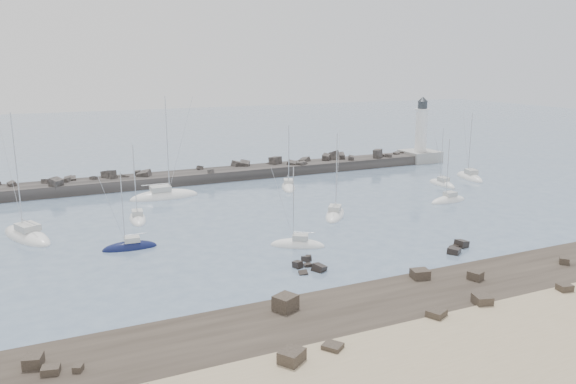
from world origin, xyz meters
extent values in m
plane|color=slate|center=(0.00, 0.00, 0.00)|extent=(400.00, 400.00, 0.00)
cube|color=tan|center=(0.00, -32.00, 0.00)|extent=(140.00, 14.00, 1.00)
cube|color=#2D251F|center=(0.00, -22.00, 0.00)|extent=(140.00, 12.00, 0.70)
cube|color=#2D251F|center=(-0.36, -25.17, 0.70)|extent=(1.92, 1.82, 0.70)
cube|color=#2D251F|center=(3.94, -17.47, 0.78)|extent=(1.94, 1.71, 0.87)
cube|color=#2D251F|center=(4.97, -24.81, 0.78)|extent=(1.80, 1.86, 0.87)
cube|color=#2D251F|center=(-30.92, -19.39, 0.76)|extent=(1.53, 1.61, 0.83)
cube|color=#2D251F|center=(-28.15, -21.34, 0.57)|extent=(0.86, 0.91, 0.43)
cube|color=#2D251F|center=(-11.08, -18.42, 0.99)|extent=(2.34, 2.27, 1.28)
cube|color=#2D251F|center=(13.88, -25.92, 0.73)|extent=(1.43, 1.23, 0.76)
cube|color=#2D251F|center=(-29.88, -20.89, 0.61)|extent=(1.37, 1.17, 0.52)
cube|color=#2D251F|center=(-10.84, -26.24, 0.60)|extent=(1.80, 1.83, 0.49)
cube|color=#2D251F|center=(-14.40, -26.69, 0.87)|extent=(2.25, 2.17, 1.04)
cube|color=#2D251F|center=(20.33, -20.58, 0.69)|extent=(1.51, 1.49, 0.68)
cube|color=#2D251F|center=(8.64, -20.03, 0.76)|extent=(1.52, 1.59, 0.82)
cube|color=black|center=(-4.20, -9.09, 0.04)|extent=(0.96, 0.85, 0.61)
cube|color=black|center=(-3.32, -7.52, 0.26)|extent=(0.90, 0.82, 0.72)
cube|color=black|center=(-3.72, -10.73, 0.15)|extent=(1.71, 1.66, 1.40)
cube|color=black|center=(-3.57, -7.52, 0.19)|extent=(1.04, 1.18, 0.87)
cube|color=black|center=(-5.55, -10.77, -0.09)|extent=(1.24, 1.22, 0.85)
cube|color=black|center=(-5.32, -8.92, 0.30)|extent=(1.04, 1.19, 0.87)
cube|color=black|center=(13.43, -11.35, 0.14)|extent=(0.69, 0.71, 0.65)
cube|color=black|center=(15.04, -10.94, 0.24)|extent=(1.63, 1.53, 1.28)
cube|color=black|center=(13.61, -11.17, -0.04)|extent=(1.22, 1.15, 0.80)
cube|color=black|center=(14.18, -10.91, 0.11)|extent=(1.00, 1.04, 0.49)
cube|color=black|center=(12.67, -12.38, 0.18)|extent=(1.94, 1.82, 1.05)
cube|color=#2D2A28|center=(-7.50, 38.00, 0.20)|extent=(115.00, 6.00, 3.20)
cube|color=#2D2A28|center=(-17.85, 39.51, 2.21)|extent=(2.71, 2.89, 1.96)
cube|color=#2D2A28|center=(-12.17, 38.03, 2.03)|extent=(2.96, 2.68, 1.86)
cube|color=#2D2A28|center=(-13.05, 39.09, 2.14)|extent=(1.39, 1.25, 1.16)
cube|color=#2D2A28|center=(37.71, 36.55, 1.99)|extent=(1.71, 1.71, 0.96)
cube|color=#2D2A28|center=(28.73, 36.66, 2.08)|extent=(1.60, 1.79, 1.55)
cube|color=#2D2A28|center=(-17.41, 38.12, 1.73)|extent=(1.82, 1.79, 1.69)
cube|color=#2D2A28|center=(5.72, 40.22, 2.07)|extent=(2.33, 2.00, 1.75)
cube|color=#2D2A28|center=(17.46, 36.21, 1.71)|extent=(2.04, 2.04, 1.30)
cube|color=#2D2A28|center=(43.48, 39.58, 1.83)|extent=(1.17, 1.16, 0.77)
cube|color=#2D2A28|center=(-24.01, 39.62, 1.75)|extent=(1.89, 1.70, 1.50)
cube|color=#2D2A28|center=(-24.80, 38.51, 1.71)|extent=(1.98, 2.00, 1.64)
cube|color=#2D2A28|center=(35.12, 36.61, 2.60)|extent=(2.44, 2.31, 2.08)
cube|color=#2D2A28|center=(15.87, 37.35, 1.94)|extent=(2.33, 2.40, 1.55)
cube|color=#2D2A28|center=(-1.66, 39.86, 2.02)|extent=(1.21, 1.31, 1.23)
cube|color=#2D2A28|center=(-26.44, 36.00, 2.09)|extent=(2.53, 2.63, 2.14)
cube|color=#2D2A28|center=(-20.47, 38.50, 1.74)|extent=(1.53, 1.72, 1.53)
cube|color=#2D2A28|center=(41.35, 38.81, 1.84)|extent=(1.70, 1.69, 1.02)
cube|color=#2D2A28|center=(13.27, 39.24, 2.34)|extent=(2.67, 2.56, 1.79)
cube|color=#2D2A28|center=(-27.85, 38.78, 1.92)|extent=(1.68, 1.75, 1.33)
cube|color=#2D2A28|center=(17.31, 36.00, 1.88)|extent=(1.36, 1.08, 1.21)
cube|color=#2D2A28|center=(24.10, 38.54, 2.32)|extent=(2.07, 2.23, 1.94)
cube|color=#2D2A28|center=(26.25, 38.88, 2.43)|extent=(2.67, 2.59, 2.75)
cube|color=#2D2A28|center=(46.48, 36.25, 1.70)|extent=(1.85, 2.01, 1.36)
cube|color=#2D2A28|center=(-0.88, 35.59, 1.98)|extent=(1.35, 1.45, 1.15)
cube|color=#2D2A28|center=(36.61, 37.86, 1.66)|extent=(1.37, 1.42, 1.27)
cube|color=#2D2A28|center=(-24.29, 40.06, 1.76)|extent=(1.59, 1.75, 1.55)
cube|color=#2D2A28|center=(27.38, 38.93, 2.16)|extent=(2.70, 2.70, 2.06)
cube|color=#2D2A28|center=(-15.40, 38.66, 1.69)|extent=(1.92, 1.69, 1.36)
cube|color=#2D2A28|center=(18.26, 37.20, 1.59)|extent=(1.27, 1.66, 1.44)
cube|color=#2D2A28|center=(-32.85, 38.75, 2.04)|extent=(1.58, 1.66, 1.22)
cube|color=#2D2A28|center=(12.40, 40.26, 1.52)|extent=(1.60, 1.53, 1.22)
cube|color=#2D2A28|center=(19.90, 39.73, 1.76)|extent=(2.44, 2.42, 1.96)
cube|color=#2D2A28|center=(7.09, 39.79, 2.05)|extent=(2.40, 2.59, 1.85)
cube|color=#999994|center=(47.00, 38.00, 0.80)|extent=(7.00, 7.00, 3.00)
cylinder|color=white|center=(47.00, 38.00, 6.80)|extent=(2.50, 2.50, 9.00)
cylinder|color=white|center=(47.00, 38.00, 11.23)|extent=(3.20, 3.20, 0.25)
cylinder|color=#2F3438|center=(47.00, 38.00, 12.10)|extent=(2.00, 2.00, 1.60)
cone|color=#2F3438|center=(47.00, 38.00, 13.40)|extent=(2.20, 2.20, 1.00)
ellipsoid|color=white|center=(-31.08, 14.25, 0.05)|extent=(7.16, 10.94, 2.53)
cube|color=beige|center=(-30.87, 13.77, 1.51)|extent=(3.11, 3.54, 0.76)
cylinder|color=silver|center=(-31.41, 15.03, 8.22)|extent=(0.13, 0.13, 14.19)
cylinder|color=silver|center=(-30.58, 13.10, 2.21)|extent=(1.77, 3.90, 0.11)
ellipsoid|color=#0F1641|center=(-20.30, 4.76, 0.05)|extent=(6.27, 2.30, 1.73)
cube|color=beige|center=(-20.00, 4.74, 1.09)|extent=(1.80, 1.35, 0.60)
cylinder|color=silver|center=(-20.79, 4.79, 4.95)|extent=(0.10, 0.10, 8.32)
cylinder|color=silver|center=(-19.56, 4.71, 1.64)|extent=(2.47, 0.24, 0.09)
ellipsoid|color=white|center=(-17.26, 16.63, 0.05)|extent=(2.95, 7.19, 1.89)
cube|color=beige|center=(-17.30, 16.29, 1.17)|extent=(1.62, 2.11, 0.63)
cylinder|color=silver|center=(-17.20, 17.19, 5.57)|extent=(0.11, 0.11, 9.44)
cylinder|color=silver|center=(-17.36, 15.80, 1.76)|extent=(0.41, 2.79, 0.09)
ellipsoid|color=white|center=(-11.03, 27.87, 0.05)|extent=(11.00, 3.53, 2.63)
cube|color=beige|center=(-11.58, 27.86, 1.57)|extent=(3.09, 2.24, 0.80)
cylinder|color=silver|center=(-10.15, 27.88, 8.57)|extent=(0.14, 0.14, 14.79)
cylinder|color=silver|center=(-12.34, 27.85, 2.31)|extent=(4.38, 0.17, 0.11)
ellipsoid|color=white|center=(-2.28, -2.70, 0.05)|extent=(6.50, 5.07, 1.81)
cube|color=beige|center=(-2.01, -2.86, 1.13)|extent=(2.21, 2.04, 0.63)
cylinder|color=silver|center=(-2.72, -2.43, 5.15)|extent=(0.11, 0.11, 8.66)
cylinder|color=silver|center=(-1.63, -3.10, 1.72)|extent=(2.23, 1.43, 0.09)
ellipsoid|color=white|center=(9.74, 25.67, 0.05)|extent=(4.81, 7.69, 1.97)
cube|color=beige|center=(9.88, 26.01, 1.21)|extent=(2.13, 2.46, 0.65)
cylinder|color=silver|center=(9.53, 25.12, 5.86)|extent=(0.11, 0.11, 9.94)
cylinder|color=silver|center=(10.06, 26.49, 1.82)|extent=(1.16, 2.78, 0.09)
ellipsoid|color=white|center=(8.29, 7.03, 0.05)|extent=(6.71, 7.76, 2.06)
cube|color=beige|center=(8.05, 6.72, 1.26)|extent=(2.60, 2.72, 0.67)
cylinder|color=silver|center=(8.67, 7.53, 6.24)|extent=(0.12, 0.12, 10.64)
cylinder|color=silver|center=(7.72, 6.28, 1.88)|extent=(1.98, 2.57, 0.10)
ellipsoid|color=white|center=(28.21, 6.77, 0.05)|extent=(6.74, 2.45, 1.89)
cube|color=beige|center=(28.54, 6.79, 1.19)|extent=(1.93, 1.44, 0.66)
cylinder|color=silver|center=(27.68, 6.74, 5.33)|extent=(0.11, 0.11, 8.94)
cylinder|color=silver|center=(29.00, 6.82, 1.80)|extent=(2.65, 0.26, 0.09)
ellipsoid|color=white|center=(35.33, 16.75, 0.05)|extent=(2.46, 6.84, 1.83)
cube|color=beige|center=(35.31, 16.41, 1.14)|extent=(1.46, 1.96, 0.62)
cylinder|color=silver|center=(35.36, 17.29, 5.38)|extent=(0.11, 0.11, 9.09)
cylinder|color=silver|center=(35.29, 15.94, 1.71)|extent=(0.24, 2.70, 0.09)
ellipsoid|color=white|center=(43.62, 18.94, 0.05)|extent=(4.33, 8.55, 2.29)
cube|color=beige|center=(43.53, 18.54, 1.42)|extent=(2.13, 2.61, 0.79)
cylinder|color=silver|center=(43.77, 19.58, 6.55)|extent=(0.14, 0.14, 11.05)
cylinder|color=silver|center=(43.40, 17.98, 2.16)|extent=(0.85, 3.21, 0.11)
camera|label=1|loc=(-29.73, -59.03, 21.14)|focal=35.00mm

